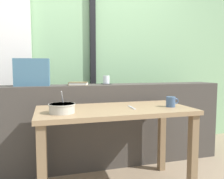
% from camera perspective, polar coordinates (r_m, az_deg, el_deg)
% --- Properties ---
extents(outdoor_backdrop, '(4.80, 0.08, 2.80)m').
position_cam_1_polar(outdoor_backdrop, '(2.98, -7.05, 12.44)').
color(outdoor_backdrop, '#8EBC89').
rests_on(outdoor_backdrop, ground).
extents(curtain_left_panel, '(0.56, 0.06, 2.50)m').
position_cam_1_polar(curtain_left_panel, '(2.87, -25.39, 9.26)').
color(curtain_left_panel, white).
rests_on(curtain_left_panel, ground).
extents(window_divider_post, '(0.07, 0.05, 2.60)m').
position_cam_1_polar(window_divider_post, '(2.92, -4.90, 10.64)').
color(window_divider_post, black).
rests_on(window_divider_post, ground).
extents(dark_console_ledge, '(2.80, 0.30, 0.86)m').
position_cam_1_polar(dark_console_ledge, '(2.40, -4.36, -9.08)').
color(dark_console_ledge, '#423D38').
rests_on(dark_console_ledge, ground).
extents(breakfast_table, '(1.24, 0.60, 0.71)m').
position_cam_1_polar(breakfast_table, '(1.86, 0.68, -8.12)').
color(breakfast_table, '#826849').
rests_on(breakfast_table, ground).
extents(coaster_square, '(0.10, 0.10, 0.00)m').
position_cam_1_polar(coaster_square, '(2.42, -1.46, 1.44)').
color(coaster_square, black).
rests_on(coaster_square, dark_console_ledge).
extents(juice_glass, '(0.07, 0.07, 0.09)m').
position_cam_1_polar(juice_glass, '(2.41, -1.46, 2.41)').
color(juice_glass, white).
rests_on(juice_glass, coaster_square).
extents(closed_book, '(0.22, 0.20, 0.03)m').
position_cam_1_polar(closed_book, '(2.28, -8.52, 1.50)').
color(closed_book, brown).
rests_on(closed_book, dark_console_ledge).
extents(throw_pillow, '(0.33, 0.16, 0.26)m').
position_cam_1_polar(throw_pillow, '(2.28, -19.58, 4.13)').
color(throw_pillow, '#426B84').
rests_on(throw_pillow, dark_console_ledge).
extents(soup_bowl, '(0.19, 0.19, 0.16)m').
position_cam_1_polar(soup_bowl, '(1.67, -12.54, -4.69)').
color(soup_bowl, '#BCB7A8').
rests_on(soup_bowl, breakfast_table).
extents(fork_utensil, '(0.02, 0.17, 0.01)m').
position_cam_1_polar(fork_utensil, '(1.86, 4.99, -4.54)').
color(fork_utensil, silver).
rests_on(fork_utensil, breakfast_table).
extents(ceramic_mug, '(0.11, 0.08, 0.08)m').
position_cam_1_polar(ceramic_mug, '(1.96, 14.70, -3.03)').
color(ceramic_mug, '#3D567A').
rests_on(ceramic_mug, breakfast_table).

